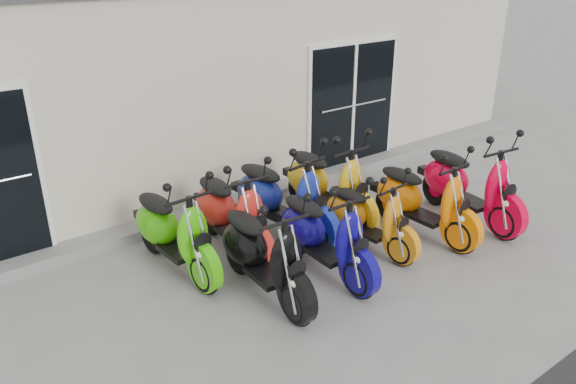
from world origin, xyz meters
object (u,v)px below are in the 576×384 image
(scooter_front_blue, at_px, (324,224))
(scooter_back_red, at_px, (231,203))
(scooter_front_orange_a, at_px, (368,207))
(scooter_back_yellow, at_px, (328,174))
(scooter_front_black, at_px, (263,242))
(scooter_front_red, at_px, (471,173))
(scooter_front_orange_b, at_px, (424,190))
(scooter_back_green, at_px, (173,220))
(scooter_back_blue, at_px, (282,187))

(scooter_front_blue, bearing_deg, scooter_back_red, 119.33)
(scooter_front_blue, xyz_separation_m, scooter_front_orange_a, (0.87, 0.13, -0.08))
(scooter_back_red, bearing_deg, scooter_back_yellow, 1.17)
(scooter_back_red, bearing_deg, scooter_front_orange_a, -32.19)
(scooter_front_black, bearing_deg, scooter_front_red, -0.08)
(scooter_front_black, relative_size, scooter_back_red, 0.98)
(scooter_front_blue, bearing_deg, scooter_front_orange_b, -0.51)
(scooter_front_orange_a, relative_size, scooter_front_orange_b, 0.88)
(scooter_front_orange_a, relative_size, scooter_back_yellow, 0.83)
(scooter_front_orange_a, bearing_deg, scooter_front_orange_b, -16.17)
(scooter_back_green, relative_size, scooter_back_blue, 0.94)
(scooter_front_blue, bearing_deg, scooter_back_green, 142.02)
(scooter_front_red, distance_m, scooter_back_blue, 2.78)
(scooter_back_green, bearing_deg, scooter_back_yellow, -4.83)
(scooter_back_yellow, bearing_deg, scooter_front_red, -36.79)
(scooter_back_blue, distance_m, scooter_back_yellow, 0.83)
(scooter_front_orange_b, bearing_deg, scooter_front_blue, 176.69)
(scooter_front_black, distance_m, scooter_front_orange_b, 2.63)
(scooter_front_black, relative_size, scooter_front_blue, 1.01)
(scooter_front_red, height_order, scooter_back_yellow, scooter_front_red)
(scooter_front_blue, xyz_separation_m, scooter_back_red, (-0.62, 1.15, 0.03))
(scooter_front_orange_a, distance_m, scooter_back_green, 2.53)
(scooter_front_blue, distance_m, scooter_back_blue, 1.13)
(scooter_front_orange_a, xyz_separation_m, scooter_front_red, (1.80, -0.26, 0.13))
(scooter_back_green, relative_size, scooter_back_red, 0.98)
(scooter_front_orange_b, xyz_separation_m, scooter_front_red, (0.90, -0.08, 0.05))
(scooter_front_orange_a, bearing_deg, scooter_front_black, 177.62)
(scooter_front_black, xyz_separation_m, scooter_back_red, (0.25, 1.11, 0.02))
(scooter_back_red, xyz_separation_m, scooter_back_blue, (0.80, -0.04, 0.03))
(scooter_front_orange_a, xyz_separation_m, scooter_back_red, (-1.48, 1.02, 0.10))
(scooter_back_red, height_order, scooter_back_blue, scooter_back_blue)
(scooter_front_black, height_order, scooter_front_blue, scooter_front_black)
(scooter_front_orange_b, bearing_deg, scooter_back_blue, 142.06)
(scooter_back_yellow, bearing_deg, scooter_front_black, -150.12)
(scooter_front_orange_a, relative_size, scooter_back_red, 0.86)
(scooter_front_red, bearing_deg, scooter_back_yellow, 149.91)
(scooter_front_red, relative_size, scooter_back_yellow, 1.00)
(scooter_front_black, height_order, scooter_back_yellow, scooter_back_yellow)
(scooter_back_red, bearing_deg, scooter_front_black, -100.29)
(scooter_front_orange_b, relative_size, scooter_back_blue, 0.93)
(scooter_front_orange_b, distance_m, scooter_front_red, 0.91)
(scooter_front_blue, height_order, scooter_back_red, scooter_back_red)
(scooter_back_blue, bearing_deg, scooter_back_yellow, -7.98)
(scooter_front_orange_b, height_order, scooter_front_red, scooter_front_red)
(scooter_front_black, distance_m, scooter_front_blue, 0.87)
(scooter_front_blue, distance_m, scooter_back_red, 1.30)
(scooter_front_black, bearing_deg, scooter_front_blue, -0.11)
(scooter_front_orange_a, distance_m, scooter_back_blue, 1.21)
(scooter_front_black, relative_size, scooter_front_orange_a, 1.14)
(scooter_back_green, bearing_deg, scooter_front_black, -66.65)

